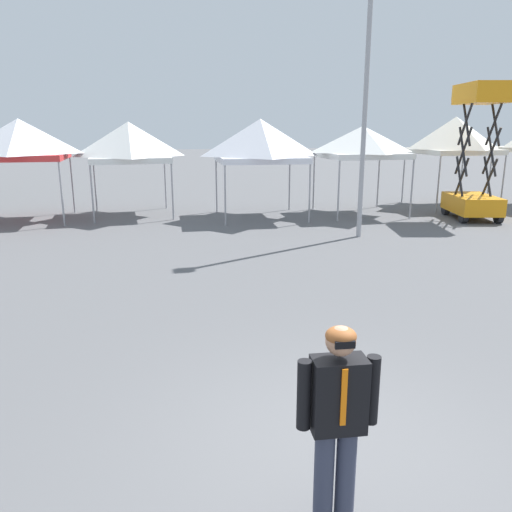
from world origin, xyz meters
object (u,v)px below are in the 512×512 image
canopy_tent_right_of_center (129,142)px  person_foreground (337,416)px  canopy_tent_behind_left (455,135)px  scissor_lift (474,181)px  canopy_tent_behind_right (260,141)px  canopy_tent_behind_center (362,142)px  light_pole_near_lift (367,69)px  canopy_tent_left_of_center (20,139)px

canopy_tent_right_of_center → person_foreground: 16.07m
canopy_tent_behind_left → scissor_lift: 3.35m
canopy_tent_behind_right → scissor_lift: bearing=-14.6°
canopy_tent_behind_left → person_foreground: bearing=-125.0°
canopy_tent_behind_right → canopy_tent_behind_center: 3.81m
canopy_tent_behind_center → light_pole_near_lift: (-1.64, -3.83, 2.10)m
canopy_tent_left_of_center → light_pole_near_lift: size_ratio=0.41×
scissor_lift → canopy_tent_behind_left: bearing=72.0°
canopy_tent_behind_center → canopy_tent_behind_left: size_ratio=0.90×
light_pole_near_lift → scissor_lift: bearing=21.2°
canopy_tent_left_of_center → light_pole_near_lift: bearing=-25.7°
canopy_tent_left_of_center → light_pole_near_lift: 11.57m
canopy_tent_right_of_center → canopy_tent_behind_right: bearing=-16.9°
canopy_tent_behind_left → light_pole_near_lift: 7.98m
canopy_tent_left_of_center → canopy_tent_behind_left: canopy_tent_behind_left is taller
scissor_lift → person_foreground: bearing=-128.1°
scissor_lift → light_pole_near_lift: (-5.12, -1.99, 3.39)m
light_pole_near_lift → canopy_tent_behind_center: bearing=66.8°
canopy_tent_behind_left → canopy_tent_left_of_center: bearing=179.6°
light_pole_near_lift → canopy_tent_right_of_center: bearing=141.8°
canopy_tent_left_of_center → canopy_tent_right_of_center: canopy_tent_left_of_center is taller
canopy_tent_behind_center → canopy_tent_right_of_center: bearing=170.2°
canopy_tent_behind_center → light_pole_near_lift: 4.67m
canopy_tent_behind_right → canopy_tent_behind_center: canopy_tent_behind_right is taller
person_foreground → canopy_tent_right_of_center: bearing=97.0°
scissor_lift → light_pole_near_lift: bearing=-158.8°
canopy_tent_right_of_center → scissor_lift: (11.82, -3.28, -1.30)m
canopy_tent_right_of_center → light_pole_near_lift: light_pole_near_lift is taller
canopy_tent_left_of_center → canopy_tent_behind_right: 8.18m
canopy_tent_behind_left → scissor_lift: (-0.92, -2.85, -1.49)m
canopy_tent_behind_center → scissor_lift: bearing=-27.9°
scissor_lift → person_foreground: scissor_lift is taller
canopy_tent_behind_center → canopy_tent_behind_left: 4.52m
canopy_tent_behind_right → scissor_lift: (7.29, -1.90, -1.37)m
scissor_lift → person_foreground: (-9.88, -12.59, -0.32)m
canopy_tent_left_of_center → canopy_tent_behind_center: size_ratio=1.08×
canopy_tent_left_of_center → scissor_lift: 15.74m
scissor_lift → canopy_tent_left_of_center: bearing=169.1°
canopy_tent_left_of_center → canopy_tent_behind_right: canopy_tent_left_of_center is taller
scissor_lift → light_pole_near_lift: 6.46m
canopy_tent_right_of_center → light_pole_near_lift: bearing=-38.2°
person_foreground → canopy_tent_behind_right: bearing=79.9°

